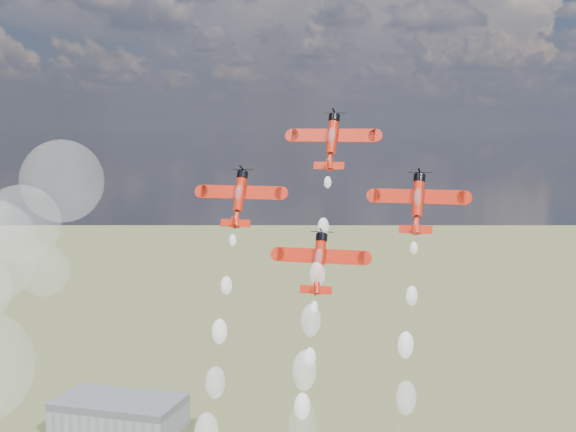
# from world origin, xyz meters

# --- Properties ---
(hangar) EXTENTS (50.00, 28.00, 13.00)m
(hangar) POSITION_xyz_m (-120.00, 180.00, 6.50)
(hangar) COLOR gray
(hangar) RESTS_ON ground
(plane_lead) EXTENTS (13.37, 6.38, 9.00)m
(plane_lead) POSITION_xyz_m (5.14, 20.11, 120.27)
(plane_lead) COLOR red
(plane_lead) RESTS_ON ground
(plane_left) EXTENTS (13.37, 6.38, 9.00)m
(plane_left) POSITION_xyz_m (-8.78, 16.17, 111.35)
(plane_left) COLOR red
(plane_left) RESTS_ON ground
(plane_right) EXTENTS (13.37, 6.38, 9.00)m
(plane_right) POSITION_xyz_m (19.07, 16.17, 111.35)
(plane_right) COLOR red
(plane_right) RESTS_ON ground
(plane_slot) EXTENTS (13.37, 6.38, 9.00)m
(plane_slot) POSITION_xyz_m (5.14, 12.24, 102.44)
(plane_slot) COLOR red
(plane_slot) RESTS_ON ground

